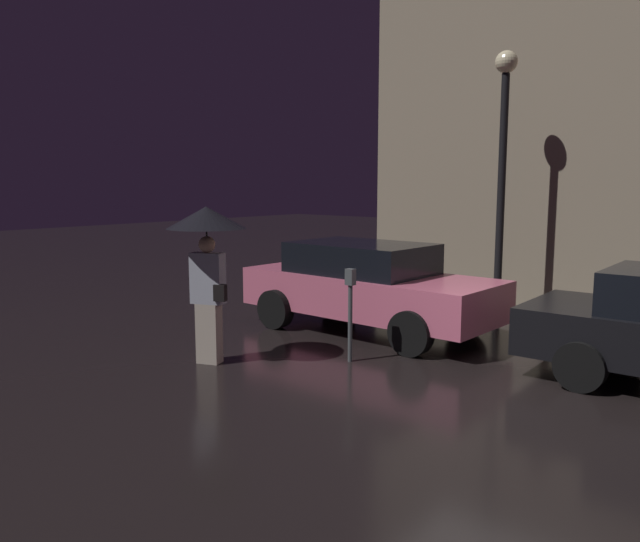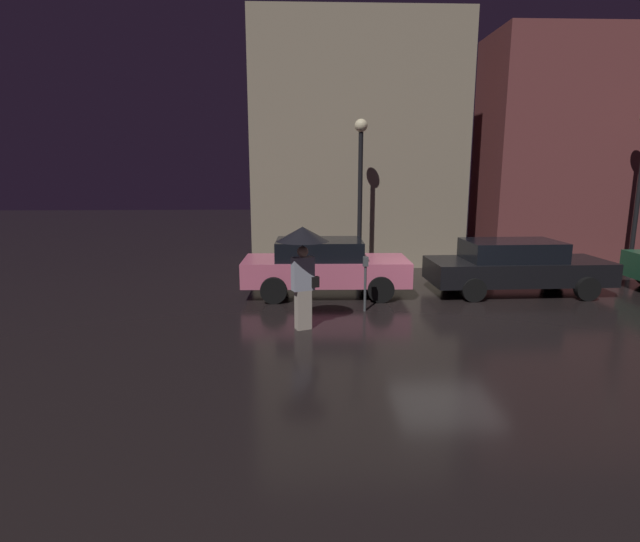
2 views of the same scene
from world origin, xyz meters
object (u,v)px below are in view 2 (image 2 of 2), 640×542
(parked_car_pink, at_px, (324,266))
(parked_car_black, at_px, (516,266))
(street_lamp_near, at_px, (360,174))
(pedestrian_with_umbrella, at_px, (303,249))
(parking_meter, at_px, (365,278))

(parked_car_pink, relative_size, parked_car_black, 0.91)
(parked_car_black, bearing_deg, street_lamp_near, 146.74)
(parked_car_black, height_order, street_lamp_near, street_lamp_near)
(pedestrian_with_umbrella, relative_size, street_lamp_near, 0.45)
(parked_car_pink, xyz_separation_m, parked_car_black, (5.09, -0.01, -0.03))
(parked_car_pink, bearing_deg, parking_meter, -60.46)
(parked_car_pink, bearing_deg, parked_car_black, 1.12)
(parked_car_pink, xyz_separation_m, parking_meter, (0.88, -1.63, 0.03))
(parked_car_pink, distance_m, parked_car_black, 5.09)
(parked_car_pink, height_order, parked_car_black, parked_car_pink)
(parking_meter, bearing_deg, street_lamp_near, 85.50)
(street_lamp_near, bearing_deg, parked_car_pink, -116.52)
(parked_car_pink, distance_m, pedestrian_with_umbrella, 3.09)
(pedestrian_with_umbrella, bearing_deg, parked_car_black, 4.93)
(parked_car_black, height_order, parking_meter, parked_car_black)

